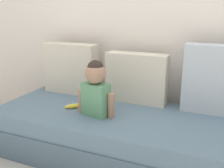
% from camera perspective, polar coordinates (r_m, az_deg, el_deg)
% --- Properties ---
extents(ground_plane, '(12.00, 12.00, 0.00)m').
position_cam_1_polar(ground_plane, '(2.35, 2.31, -15.56)').
color(ground_plane, '#B2ADA3').
extents(back_wall, '(5.47, 0.10, 2.54)m').
position_cam_1_polar(back_wall, '(2.54, 7.46, 16.77)').
color(back_wall, silver).
rests_on(back_wall, ground).
extents(couch, '(2.27, 0.88, 0.40)m').
position_cam_1_polar(couch, '(2.25, 2.37, -11.35)').
color(couch, '#495F70').
rests_on(couch, ground).
extents(throw_pillow_left, '(0.56, 0.16, 0.51)m').
position_cam_1_polar(throw_pillow_left, '(2.68, -9.06, 3.37)').
color(throw_pillow_left, beige).
rests_on(throw_pillow_left, couch).
extents(throw_pillow_center, '(0.56, 0.16, 0.46)m').
position_cam_1_polar(throw_pillow_center, '(2.40, 5.39, 1.32)').
color(throw_pillow_center, beige).
rests_on(throw_pillow_center, couch).
extents(throw_pillow_right, '(0.57, 0.16, 0.57)m').
position_cam_1_polar(throw_pillow_right, '(2.28, 22.50, 0.80)').
color(throw_pillow_right, '#B2BCC6').
rests_on(throw_pillow_right, couch).
extents(toddler, '(0.32, 0.17, 0.46)m').
position_cam_1_polar(toddler, '(2.08, -3.61, -0.74)').
color(toddler, '#568E66').
rests_on(toddler, couch).
extents(banana, '(0.15, 0.15, 0.04)m').
position_cam_1_polar(banana, '(2.31, -8.36, -4.81)').
color(banana, yellow).
rests_on(banana, couch).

